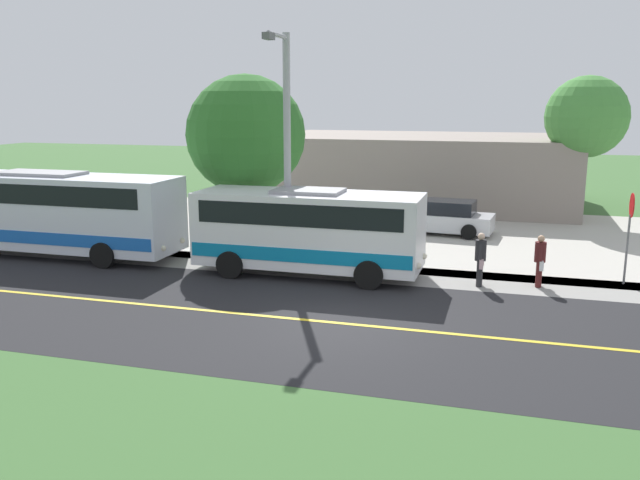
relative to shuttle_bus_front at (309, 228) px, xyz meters
The scene contains 15 objects.
ground_plane 5.28m from the shuttle_bus_front, 26.79° to the left, with size 120.00×120.00×0.00m, color #3D6633.
road_surface 5.28m from the shuttle_bus_front, 26.79° to the left, with size 8.00×100.00×0.01m, color black.
sidewalk 2.84m from the shuttle_bus_front, 107.01° to the left, with size 2.40×100.00×0.01m, color gray.
parking_lot_surface 9.62m from the shuttle_bus_front, 146.26° to the left, with size 14.00×36.00×0.01m, color #B2ADA3.
road_centre_line 5.28m from the shuttle_bus_front, 26.79° to the left, with size 0.16×100.00×0.00m, color gold.
shuttle_bus_front is the anchor object (origin of this frame).
transit_bus_rear 10.27m from the shuttle_bus_front, 90.10° to the right, with size 2.69×10.65×3.10m.
pedestrian_with_bags 7.32m from the shuttle_bus_front, 94.42° to the left, with size 0.72×0.34×1.62m.
pedestrian_waiting 5.55m from the shuttle_bus_front, 91.32° to the left, with size 0.72×0.34×1.68m.
stop_sign 9.99m from the shuttle_bus_front, 99.20° to the left, with size 0.76×0.07×2.88m.
street_light_pole 2.88m from the shuttle_bus_front, 112.80° to the right, with size 1.97×0.24×7.75m.
parked_car_near 8.92m from the shuttle_bus_front, 156.79° to the left, with size 2.33×4.55×1.45m.
tree_curbside 5.24m from the shuttle_bus_front, 130.99° to the right, with size 4.45×4.45×6.61m.
tree_lot_edge 16.33m from the shuttle_bus_front, 143.77° to the left, with size 3.76×3.76×6.78m.
commercial_building 16.96m from the shuttle_bus_front, behind, with size 10.00×16.28×3.74m, color gray.
Camera 1 is at (15.72, 4.00, 5.64)m, focal length 37.07 mm.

